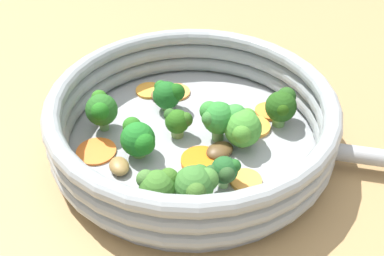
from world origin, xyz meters
TOP-DOWN VIEW (x-y plane):
  - ground_plane at (0.00, 0.00)m, footprint 4.00×4.00m
  - skillet at (0.00, 0.00)m, footprint 0.31×0.31m
  - skillet_rim_wall at (0.00, 0.00)m, footprint 0.33×0.33m
  - skillet_rivet_left at (0.09, 0.12)m, footprint 0.01×0.01m
  - skillet_rivet_right at (0.04, 0.15)m, footprint 0.01×0.01m
  - carrot_slice_0 at (0.00, 0.08)m, footprint 0.05×0.05m
  - carrot_slice_1 at (-0.03, 0.11)m, footprint 0.04×0.04m
  - carrot_slice_2 at (0.05, -0.00)m, footprint 0.06×0.06m
  - carrot_slice_3 at (0.09, 0.04)m, footprint 0.04×0.04m
  - carrot_slice_4 at (-0.10, 0.00)m, footprint 0.06×0.06m
  - carrot_slice_5 at (-0.00, -0.11)m, footprint 0.06×0.06m
  - carrot_slice_6 at (-0.11, -0.03)m, footprint 0.05×0.05m
  - broccoli_floret_0 at (0.02, -0.07)m, footprint 0.05×0.04m
  - broccoli_floret_1 at (0.02, 0.05)m, footprint 0.05×0.04m
  - broccoli_floret_2 at (-0.04, -0.10)m, footprint 0.05×0.04m
  - broccoli_floret_3 at (0.01, 0.03)m, footprint 0.04×0.05m
  - broccoli_floret_4 at (0.10, -0.06)m, footprint 0.04×0.04m
  - broccoli_floret_5 at (-0.06, -0.02)m, footprint 0.04×0.04m
  - broccoli_floret_6 at (-0.00, 0.11)m, footprint 0.04×0.04m
  - broccoli_floret_7 at (0.09, 0.01)m, footprint 0.03×0.03m
  - broccoli_floret_8 at (0.11, -0.02)m, footprint 0.05×0.05m
  - broccoli_floret_9 at (-0.01, -0.01)m, footprint 0.03×0.03m
  - mushroom_piece_0 at (0.08, -0.03)m, footprint 0.04×0.04m
  - mushroom_piece_1 at (0.04, 0.02)m, footprint 0.04×0.04m
  - mushroom_piece_2 at (-0.09, -0.03)m, footprint 0.02×0.02m
  - mushroom_piece_3 at (0.04, -0.09)m, footprint 0.03×0.03m

SIDE VIEW (x-z plane):
  - ground_plane at x=0.00m, z-range 0.00..0.00m
  - skillet at x=0.00m, z-range 0.00..0.01m
  - carrot_slice_5 at x=0.00m, z-range 0.01..0.02m
  - carrot_slice_4 at x=-0.10m, z-range 0.01..0.02m
  - carrot_slice_6 at x=-0.11m, z-range 0.01..0.02m
  - carrot_slice_1 at x=-0.03m, z-range 0.01..0.02m
  - carrot_slice_3 at x=0.09m, z-range 0.01..0.02m
  - carrot_slice_0 at x=0.00m, z-range 0.01..0.02m
  - carrot_slice_2 at x=0.05m, z-range 0.01..0.02m
  - skillet_rivet_left at x=0.09m, z-range 0.01..0.02m
  - skillet_rivet_right at x=0.04m, z-range 0.01..0.02m
  - mushroom_piece_2 at x=-0.09m, z-range 0.01..0.02m
  - mushroom_piece_3 at x=0.04m, z-range 0.01..0.03m
  - mushroom_piece_1 at x=0.04m, z-range 0.01..0.03m
  - mushroom_piece_0 at x=0.08m, z-range 0.01..0.03m
  - broccoli_floret_9 at x=-0.01m, z-range 0.02..0.05m
  - broccoli_floret_5 at x=-0.06m, z-range 0.02..0.06m
  - broccoli_floret_7 at x=0.09m, z-range 0.02..0.06m
  - broccoli_floret_0 at x=0.02m, z-range 0.02..0.06m
  - broccoli_floret_1 at x=0.02m, z-range 0.02..0.06m
  - broccoli_floret_6 at x=0.00m, z-range 0.02..0.06m
  - broccoli_floret_2 at x=-0.04m, z-range 0.02..0.07m
  - broccoli_floret_3 at x=0.01m, z-range 0.02..0.07m
  - skillet_rim_wall at x=0.00m, z-range 0.01..0.08m
  - broccoli_floret_4 at x=0.10m, z-range 0.02..0.07m
  - broccoli_floret_8 at x=0.11m, z-range 0.02..0.07m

